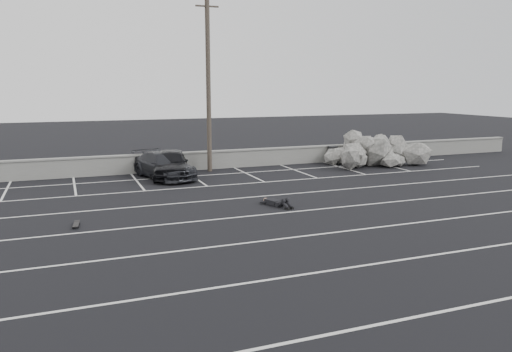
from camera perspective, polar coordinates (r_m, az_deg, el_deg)
name	(u,v)px	position (r m, az deg, el deg)	size (l,w,h in m)	color
ground	(255,242)	(15.63, -0.08, -7.55)	(120.00, 120.00, 0.00)	black
seawall	(166,162)	(28.70, -10.21, 1.60)	(50.00, 0.45, 1.06)	gray
stall_lines	(213,210)	(19.62, -4.96, -3.88)	(36.00, 20.05, 0.01)	silver
car_left	(171,163)	(26.70, -9.71, 1.42)	(1.78, 4.43, 1.51)	black
car_right	(164,165)	(26.63, -10.45, 1.21)	(1.90, 4.68, 1.36)	black
utility_pole	(208,84)	(28.15, -5.47, 10.42)	(1.29, 0.26, 9.66)	#4C4238
trash_bin	(333,154)	(32.03, 8.77, 2.49)	(0.75, 0.75, 1.05)	black
riprap_pile	(371,154)	(31.72, 13.01, 2.47)	(6.77, 4.92, 1.61)	#9B9791
person	(273,200)	(20.36, 1.92, -2.73)	(1.43, 2.25, 0.42)	black
skateboard	(76,225)	(18.36, -19.88, -5.24)	(0.26, 0.73, 0.09)	black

